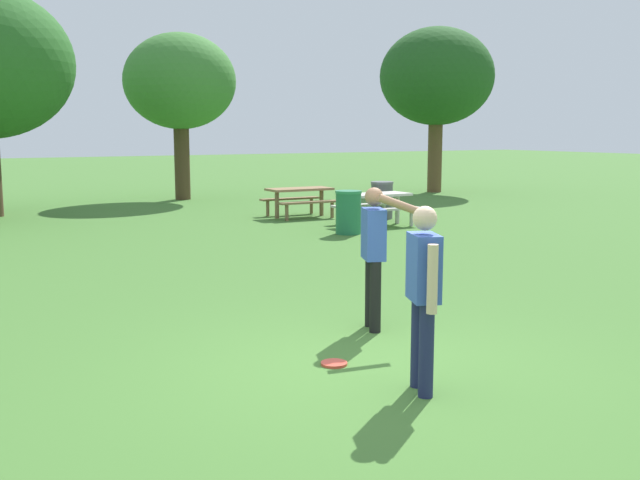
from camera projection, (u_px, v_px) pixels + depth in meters
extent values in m
plane|color=#447530|center=(365.00, 369.00, 7.03)|extent=(120.00, 120.00, 0.00)
cylinder|color=black|center=(371.00, 292.00, 8.52)|extent=(0.13, 0.13, 0.82)
cylinder|color=black|center=(375.00, 297.00, 8.26)|extent=(0.13, 0.13, 0.82)
cube|color=#3856B7|center=(374.00, 234.00, 8.29)|extent=(0.35, 0.43, 0.58)
sphere|color=#9E7051|center=(374.00, 197.00, 8.22)|extent=(0.21, 0.21, 0.21)
cylinder|color=#9E7051|center=(369.00, 235.00, 8.55)|extent=(0.09, 0.09, 0.58)
cylinder|color=#9E7051|center=(403.00, 206.00, 8.02)|extent=(0.57, 0.30, 0.28)
cylinder|color=#1E234C|center=(426.00, 351.00, 6.24)|extent=(0.13, 0.13, 0.82)
cylinder|color=#1E234C|center=(418.00, 342.00, 6.50)|extent=(0.13, 0.13, 0.82)
cube|color=#3856B7|center=(424.00, 267.00, 6.27)|extent=(0.35, 0.43, 0.58)
sphere|color=beige|center=(425.00, 218.00, 6.20)|extent=(0.21, 0.21, 0.21)
cylinder|color=beige|center=(432.00, 279.00, 6.02)|extent=(0.09, 0.09, 0.58)
cylinder|color=beige|center=(416.00, 268.00, 6.53)|extent=(0.09, 0.09, 0.58)
cylinder|color=#E04733|center=(334.00, 363.00, 7.16)|extent=(0.26, 0.26, 0.03)
cube|color=beige|center=(375.00, 195.00, 17.63)|extent=(1.70, 0.76, 0.06)
cube|color=#B6B2A8|center=(389.00, 209.00, 17.18)|extent=(1.70, 0.26, 0.05)
cube|color=#B6B2A8|center=(362.00, 205.00, 18.17)|extent=(1.70, 0.26, 0.05)
cylinder|color=#B6B2A8|center=(352.00, 212.00, 17.36)|extent=(0.11, 0.11, 0.71)
cylinder|color=#B6B2A8|center=(365.00, 221.00, 16.89)|extent=(0.09, 0.09, 0.41)
cylinder|color=#B6B2A8|center=(339.00, 216.00, 17.88)|extent=(0.09, 0.09, 0.41)
cylinder|color=#B6B2A8|center=(397.00, 209.00, 18.02)|extent=(0.11, 0.11, 0.71)
cylinder|color=#B6B2A8|center=(411.00, 217.00, 17.54)|extent=(0.09, 0.09, 0.41)
cylinder|color=#B6B2A8|center=(384.00, 213.00, 18.54)|extent=(0.09, 0.09, 0.41)
cube|color=olive|center=(300.00, 189.00, 19.30)|extent=(1.72, 0.80, 0.06)
cube|color=olive|center=(310.00, 202.00, 18.85)|extent=(1.71, 0.30, 0.05)
cube|color=olive|center=(290.00, 199.00, 19.85)|extent=(1.71, 0.30, 0.05)
cylinder|color=olive|center=(277.00, 205.00, 19.05)|extent=(0.11, 0.11, 0.71)
cylinder|color=olive|center=(287.00, 213.00, 18.56)|extent=(0.09, 0.09, 0.41)
cylinder|color=olive|center=(268.00, 208.00, 19.57)|extent=(0.09, 0.09, 0.41)
cylinder|color=olive|center=(321.00, 202.00, 19.68)|extent=(0.11, 0.11, 0.71)
cylinder|color=olive|center=(332.00, 210.00, 19.19)|extent=(0.09, 0.09, 0.41)
cylinder|color=olive|center=(311.00, 206.00, 20.20)|extent=(0.09, 0.09, 0.41)
cylinder|color=#237047|center=(348.00, 214.00, 16.18)|extent=(0.56, 0.56, 0.90)
cylinder|color=#2E8657|center=(348.00, 192.00, 16.11)|extent=(0.59, 0.59, 0.06)
cylinder|color=#515156|center=(382.00, 201.00, 19.03)|extent=(0.56, 0.56, 0.90)
cylinder|color=slate|center=(382.00, 183.00, 18.96)|extent=(0.59, 0.59, 0.06)
cylinder|color=#4C3823|center=(182.00, 156.00, 24.17)|extent=(0.51, 0.51, 2.86)
ellipsoid|color=#3D7A33|center=(180.00, 81.00, 23.81)|extent=(3.65, 3.65, 3.10)
cylinder|color=brown|center=(435.00, 150.00, 27.08)|extent=(0.53, 0.53, 3.09)
ellipsoid|color=#21511E|center=(437.00, 76.00, 26.68)|extent=(4.16, 4.16, 3.54)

